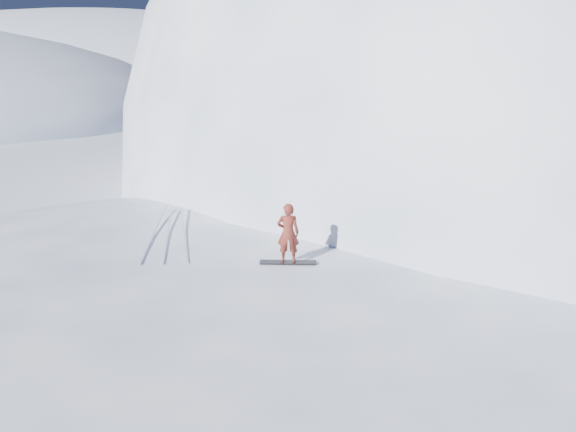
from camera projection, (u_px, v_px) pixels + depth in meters
name	position (u px, v px, depth m)	size (l,w,h in m)	color
ground	(169.00, 386.00, 13.15)	(400.00, 400.00, 0.00)	white
near_ridge	(222.00, 327.00, 16.02)	(36.00, 28.00, 4.80)	white
summit_peak	(543.00, 171.00, 38.01)	(60.00, 56.00, 56.00)	white
peak_shoulder	(398.00, 191.00, 32.27)	(28.00, 24.00, 18.00)	white
far_ridge_c	(101.00, 93.00, 118.11)	(140.00, 90.00, 36.00)	white
wind_bumps	(166.00, 343.00, 15.18)	(16.00, 14.40, 1.00)	white
snowboard	(288.00, 262.00, 14.82)	(1.64, 0.31, 0.03)	black
snowboarder	(288.00, 233.00, 14.55)	(0.64, 0.42, 1.75)	maroon
board_tracks	(169.00, 230.00, 17.52)	(2.00, 5.98, 0.04)	silver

